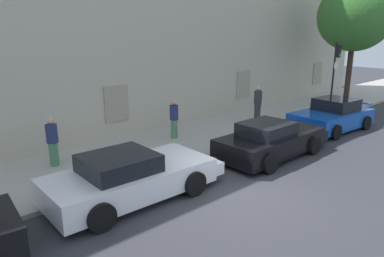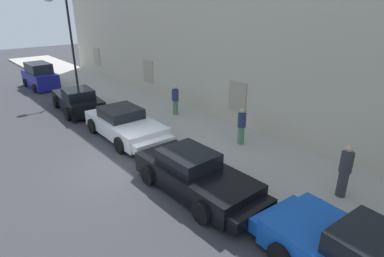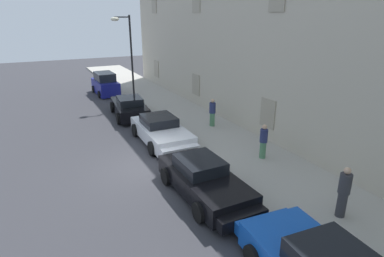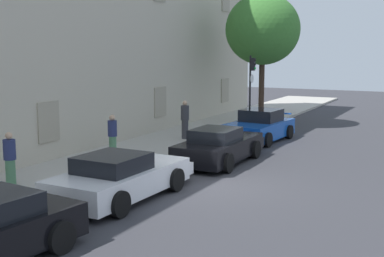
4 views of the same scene
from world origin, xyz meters
name	(u,v)px [view 1 (image 1 of 4)]	position (x,y,z in m)	size (l,w,h in m)	color
ground_plane	(241,192)	(0.00, 0.00, 0.00)	(80.00, 80.00, 0.00)	#333338
sidewalk	(147,151)	(0.00, 4.64, 0.07)	(60.00, 4.24, 0.14)	#A8A399
sportscar_yellow_flank	(136,176)	(-2.36, 1.80, 0.61)	(5.05, 2.34, 1.34)	white
sportscar_white_middle	(274,140)	(3.31, 1.26, 0.60)	(4.89, 2.13, 1.35)	black
sportscar_tail_end	(330,117)	(8.18, 1.60, 0.62)	(4.64, 2.51, 1.44)	#144CB2
tree_near_kerb	(355,16)	(13.46, 3.32, 5.29)	(4.13, 4.13, 7.13)	#38281E
traffic_light	(336,65)	(11.31, 3.11, 2.70)	(0.44, 0.36, 3.76)	black
pedestrian_admiring	(53,142)	(-3.25, 5.34, 0.97)	(0.53, 0.53, 1.64)	#4C7F59
pedestrian_strolling	(174,119)	(1.74, 5.13, 0.97)	(0.49, 0.49, 1.62)	#4C7F59
pedestrian_bystander	(258,104)	(6.54, 4.52, 1.04)	(0.54, 0.54, 1.76)	#333338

